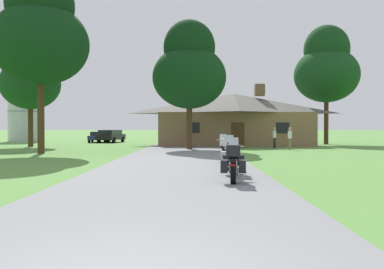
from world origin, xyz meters
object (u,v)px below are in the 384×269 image
(tree_by_lodge_front, at_px, (189,69))
(parked_navy_sedan_far_left, at_px, (99,137))
(parked_black_suv_far_left, at_px, (111,136))
(motorcycle_blue_nearest_to_camera, at_px, (233,163))
(metal_silo_distant, at_px, (26,107))
(bystander_white_shirt_near_lodge, at_px, (290,137))
(motorcycle_white_third_in_row, at_px, (230,154))
(tree_left_near, at_px, (40,33))
(motorcycle_black_second_in_row, at_px, (232,158))
(tree_right_of_lodge, at_px, (327,67))
(motorcycle_silver_farthest_in_row, at_px, (224,150))
(tree_left_far, at_px, (30,77))
(bystander_white_shirt_beside_signpost, at_px, (275,137))

(tree_by_lodge_front, height_order, parked_navy_sedan_far_left, tree_by_lodge_front)
(parked_black_suv_far_left, bearing_deg, motorcycle_blue_nearest_to_camera, -63.27)
(tree_by_lodge_front, distance_m, metal_silo_distant, 27.41)
(motorcycle_blue_nearest_to_camera, bearing_deg, bystander_white_shirt_near_lodge, 77.99)
(motorcycle_blue_nearest_to_camera, relative_size, motorcycle_white_third_in_row, 1.00)
(tree_left_near, bearing_deg, tree_by_lodge_front, 27.01)
(bystander_white_shirt_near_lodge, xyz_separation_m, metal_silo_distant, (-27.50, 18.92, 3.15))
(motorcycle_black_second_in_row, xyz_separation_m, tree_by_lodge_front, (-1.72, 16.99, 5.52))
(tree_right_of_lodge, relative_size, parked_navy_sedan_far_left, 2.71)
(bystander_white_shirt_near_lodge, distance_m, tree_right_of_lodge, 13.82)
(motorcycle_white_third_in_row, relative_size, tree_by_lodge_front, 0.21)
(tree_by_lodge_front, bearing_deg, motorcycle_silver_farthest_in_row, -81.86)
(motorcycle_blue_nearest_to_camera, height_order, parked_navy_sedan_far_left, motorcycle_blue_nearest_to_camera)
(tree_right_of_lodge, bearing_deg, tree_by_lodge_front, -142.83)
(tree_left_near, height_order, metal_silo_distant, tree_left_near)
(tree_right_of_lodge, xyz_separation_m, parked_navy_sedan_far_left, (-23.93, 4.95, -7.01))
(tree_left_far, bearing_deg, motorcycle_blue_nearest_to_camera, -57.17)
(tree_by_lodge_front, relative_size, parked_black_suv_far_left, 2.02)
(bystander_white_shirt_beside_signpost, distance_m, parked_navy_sedan_far_left, 21.79)
(bystander_white_shirt_near_lodge, distance_m, tree_left_near, 18.91)
(tree_left_near, bearing_deg, tree_left_far, 114.80)
(bystander_white_shirt_beside_signpost, bearing_deg, parked_navy_sedan_far_left, -108.30)
(tree_by_lodge_front, bearing_deg, tree_right_of_lodge, 37.17)
(motorcycle_black_second_in_row, height_order, bystander_white_shirt_near_lodge, bystander_white_shirt_near_lodge)
(tree_left_near, xyz_separation_m, tree_left_far, (-4.43, 9.58, -1.70))
(motorcycle_white_third_in_row, height_order, motorcycle_silver_farthest_in_row, same)
(motorcycle_silver_farthest_in_row, height_order, bystander_white_shirt_beside_signpost, bystander_white_shirt_beside_signpost)
(tree_by_lodge_front, xyz_separation_m, parked_black_suv_far_left, (-8.96, 15.03, -5.35))
(motorcycle_white_third_in_row, xyz_separation_m, metal_silo_distant, (-21.79, 33.56, 3.49))
(motorcycle_black_second_in_row, height_order, metal_silo_distant, metal_silo_distant)
(motorcycle_white_third_in_row, relative_size, bystander_white_shirt_beside_signpost, 1.24)
(tree_left_near, xyz_separation_m, parked_navy_sedan_far_left, (-0.90, 20.06, -7.12))
(tree_left_far, relative_size, parked_black_suv_far_left, 1.95)
(tree_left_near, bearing_deg, motorcycle_white_third_in_row, -41.54)
(motorcycle_silver_farthest_in_row, xyz_separation_m, tree_left_near, (-11.24, 7.47, 7.14))
(parked_black_suv_far_left, bearing_deg, bystander_white_shirt_beside_signpost, -30.37)
(tree_right_of_lodge, height_order, tree_by_lodge_front, tree_right_of_lodge)
(motorcycle_black_second_in_row, bearing_deg, tree_right_of_lodge, 65.55)
(motorcycle_silver_farthest_in_row, relative_size, tree_left_far, 0.22)
(motorcycle_white_third_in_row, distance_m, bystander_white_shirt_beside_signpost, 17.39)
(tree_left_far, distance_m, parked_black_suv_far_left, 12.57)
(motorcycle_black_second_in_row, relative_size, parked_black_suv_far_left, 0.43)
(bystander_white_shirt_beside_signpost, relative_size, parked_navy_sedan_far_left, 0.39)
(tree_left_near, bearing_deg, bystander_white_shirt_beside_signpost, 22.20)
(metal_silo_distant, bearing_deg, tree_left_near, -66.01)
(bystander_white_shirt_near_lodge, distance_m, tree_by_lodge_front, 9.15)
(bystander_white_shirt_beside_signpost, bearing_deg, motorcycle_silver_farthest_in_row, 0.10)
(tree_right_of_lodge, relative_size, parked_black_suv_far_left, 2.45)
(motorcycle_blue_nearest_to_camera, xyz_separation_m, parked_black_suv_far_left, (-10.53, 34.27, 0.17))
(parked_black_suv_far_left, relative_size, parked_navy_sedan_far_left, 1.11)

